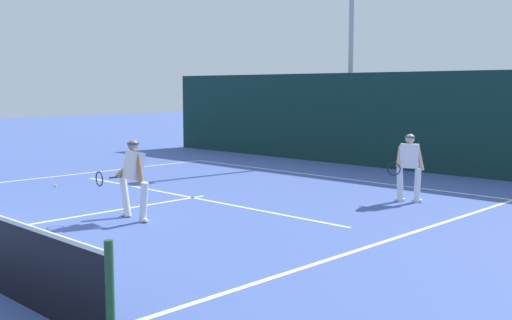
# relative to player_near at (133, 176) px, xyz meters

# --- Properties ---
(court_line_baseline_far) EXTENTS (11.04, 0.10, 0.01)m
(court_line_baseline_far) POSITION_rel_player_near_xyz_m (-1.02, 7.30, -0.85)
(court_line_baseline_far) COLOR white
(court_line_baseline_far) RESTS_ON ground_plane
(court_line_service) EXTENTS (9.00, 0.10, 0.01)m
(court_line_service) POSITION_rel_player_near_xyz_m (-1.02, 2.34, -0.85)
(court_line_service) COLOR white
(court_line_service) RESTS_ON ground_plane
(court_line_centre) EXTENTS (0.10, 6.40, 0.01)m
(court_line_centre) POSITION_rel_player_near_xyz_m (-1.02, -0.52, -0.85)
(court_line_centre) COLOR white
(court_line_centre) RESTS_ON ground_plane
(player_near) EXTENTS (1.02, 0.87, 1.57)m
(player_near) POSITION_rel_player_near_xyz_m (0.00, 0.00, 0.00)
(player_near) COLOR silver
(player_near) RESTS_ON ground_plane
(player_far) EXTENTS (0.67, 0.91, 1.54)m
(player_far) POSITION_rel_player_near_xyz_m (2.88, 5.39, -0.02)
(player_far) COLOR silver
(player_far) RESTS_ON ground_plane
(tennis_ball) EXTENTS (0.07, 0.07, 0.07)m
(tennis_ball) POSITION_rel_player_near_xyz_m (-4.82, 0.90, -0.82)
(tennis_ball) COLOR #D1E033
(tennis_ball) RESTS_ON ground_plane
(back_fence_windscreen) EXTENTS (19.56, 0.12, 3.04)m
(back_fence_windscreen) POSITION_rel_player_near_xyz_m (-1.02, 10.10, 0.67)
(back_fence_windscreen) COLOR #102E2B
(back_fence_windscreen) RESTS_ON ground_plane
(light_pole) EXTENTS (0.55, 0.44, 7.91)m
(light_pole) POSITION_rel_player_near_xyz_m (-2.84, 11.09, 3.96)
(light_pole) COLOR #9EA39E
(light_pole) RESTS_ON ground_plane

